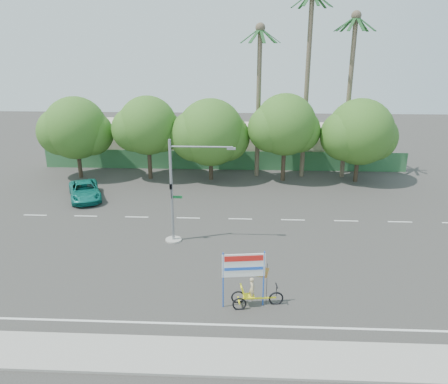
{
  "coord_description": "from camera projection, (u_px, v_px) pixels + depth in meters",
  "views": [
    {
      "loc": [
        2.23,
        -22.81,
        12.86
      ],
      "look_at": [
        0.94,
        4.14,
        3.5
      ],
      "focal_mm": 35.0,
      "sensor_mm": 36.0,
      "label": 1
    }
  ],
  "objects": [
    {
      "name": "pickup_truck",
      "position": [
        85.0,
        191.0,
        37.32
      ],
      "size": [
        4.33,
        5.78,
        1.46
      ],
      "primitive_type": "imported",
      "rotation": [
        0.0,
        0.0,
        0.41
      ],
      "color": "#107367",
      "rests_on": "ground"
    },
    {
      "name": "traffic_signal",
      "position": [
        176.0,
        200.0,
        28.75
      ],
      "size": [
        4.72,
        1.1,
        7.0
      ],
      "color": "gray",
      "rests_on": "ground"
    },
    {
      "name": "fence",
      "position": [
        223.0,
        160.0,
        45.81
      ],
      "size": [
        38.0,
        0.08,
        2.0
      ],
      "primitive_type": "cube",
      "color": "#336B3D",
      "rests_on": "ground"
    },
    {
      "name": "trike_billboard",
      "position": [
        249.0,
        284.0,
        22.0
      ],
      "size": [
        3.16,
        0.91,
        3.12
      ],
      "rotation": [
        0.0,
        0.0,
        0.13
      ],
      "color": "black",
      "rests_on": "ground"
    },
    {
      "name": "tree_left",
      "position": [
        147.0,
        128.0,
        41.49
      ],
      "size": [
        6.66,
        5.6,
        8.07
      ],
      "color": "#473828",
      "rests_on": "ground"
    },
    {
      "name": "building_right",
      "position": [
        295.0,
        144.0,
        49.43
      ],
      "size": [
        14.0,
        8.0,
        3.6
      ],
      "primitive_type": "cube",
      "color": "beige",
      "rests_on": "ground"
    },
    {
      "name": "building_left",
      "position": [
        138.0,
        141.0,
        50.18
      ],
      "size": [
        12.0,
        8.0,
        4.0
      ],
      "primitive_type": "cube",
      "color": "beige",
      "rests_on": "ground"
    },
    {
      "name": "sidewalk_near",
      "position": [
        189.0,
        356.0,
        18.75
      ],
      "size": [
        50.0,
        2.4,
        0.12
      ],
      "primitive_type": "cube",
      "color": "gray",
      "rests_on": "ground"
    },
    {
      "name": "tree_far_right",
      "position": [
        359.0,
        134.0,
        40.72
      ],
      "size": [
        7.38,
        6.2,
        7.94
      ],
      "color": "#473828",
      "rests_on": "ground"
    },
    {
      "name": "tree_center",
      "position": [
        210.0,
        134.0,
        41.42
      ],
      "size": [
        7.62,
        6.4,
        7.85
      ],
      "color": "#473828",
      "rests_on": "ground"
    },
    {
      "name": "tree_far_left",
      "position": [
        75.0,
        130.0,
        41.91
      ],
      "size": [
        7.14,
        6.0,
        7.96
      ],
      "color": "#473828",
      "rests_on": "ground"
    },
    {
      "name": "palm_short",
      "position": [
        259.0,
        86.0,
        41.18
      ],
      "size": [
        3.73,
        3.79,
        14.45
      ],
      "color": "#70604C",
      "rests_on": "ground"
    },
    {
      "name": "tree_right",
      "position": [
        285.0,
        127.0,
        40.85
      ],
      "size": [
        6.9,
        5.8,
        8.36
      ],
      "color": "#473828",
      "rests_on": "ground"
    },
    {
      "name": "palm_mid",
      "position": [
        350.0,
        80.0,
        40.62
      ],
      "size": [
        3.73,
        3.79,
        15.45
      ],
      "color": "#70604C",
      "rests_on": "ground"
    },
    {
      "name": "ground",
      "position": [
        205.0,
        270.0,
        25.85
      ],
      "size": [
        120.0,
        120.0,
        0.0
      ],
      "primitive_type": "plane",
      "color": "#33302D",
      "rests_on": "ground"
    },
    {
      "name": "palm_tall",
      "position": [
        308.0,
        68.0,
        40.45
      ],
      "size": [
        3.73,
        3.79,
        17.45
      ],
      "color": "#70604C",
      "rests_on": "ground"
    }
  ]
}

